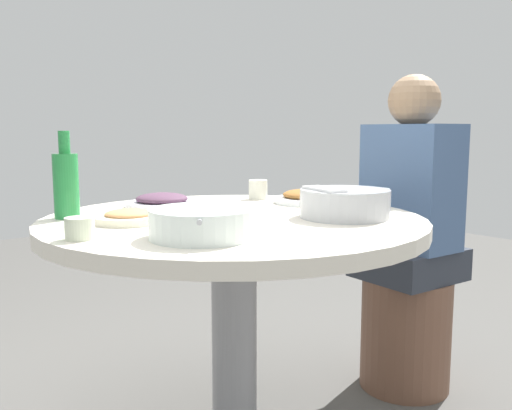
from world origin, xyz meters
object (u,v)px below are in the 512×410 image
object	(u,v)px
round_dining_table	(234,258)
stool_for_diner_left	(405,332)
tea_cup_near	(258,190)
dish_eggplant	(162,201)
rice_bowl	(345,203)
dish_stirfry	(310,197)
soup_bowl	(202,224)
diner_left	(411,195)
tea_cup_side	(80,228)
green_bottle	(66,183)
dish_shrimp	(128,217)
tea_cup_far	(378,198)

from	to	relation	value
round_dining_table	stool_for_diner_left	distance (m)	0.88
tea_cup_near	dish_eggplant	bearing A→B (deg)	-97.07
rice_bowl	dish_stirfry	distance (m)	0.33
dish_eggplant	dish_stirfry	size ratio (longest dim) A/B	0.97
soup_bowl	diner_left	bearing A→B (deg)	96.94
tea_cup_near	tea_cup_side	bearing A→B (deg)	-69.12
soup_bowl	green_bottle	world-z (taller)	green_bottle
dish_shrimp	tea_cup_side	size ratio (longest dim) A/B	2.86
tea_cup_far	tea_cup_side	xyz separation A→B (m)	(-0.12, -0.96, -0.01)
green_bottle	diner_left	bearing A→B (deg)	72.32
round_dining_table	tea_cup_near	size ratio (longest dim) A/B	15.79
dish_stirfry	green_bottle	world-z (taller)	green_bottle
round_dining_table	stool_for_diner_left	xyz separation A→B (m)	(0.08, 0.78, -0.40)
soup_bowl	green_bottle	bearing A→B (deg)	-165.66
round_dining_table	dish_stirfry	world-z (taller)	dish_stirfry
dish_eggplant	stool_for_diner_left	bearing A→B (deg)	64.26
dish_stirfry	round_dining_table	bearing A→B (deg)	-79.56
soup_bowl	dish_eggplant	distance (m)	0.56
dish_shrimp	tea_cup_side	xyz separation A→B (m)	(0.15, -0.20, 0.01)
round_dining_table	soup_bowl	distance (m)	0.36
stool_for_diner_left	dish_shrimp	bearing A→B (deg)	-100.10
dish_eggplant	tea_cup_side	world-z (taller)	tea_cup_side
soup_bowl	diner_left	distance (m)	1.04
round_dining_table	dish_stirfry	bearing A→B (deg)	100.44
tea_cup_near	rice_bowl	bearing A→B (deg)	-10.77
rice_bowl	tea_cup_far	distance (m)	0.25
round_dining_table	dish_stirfry	distance (m)	0.43
soup_bowl	tea_cup_side	world-z (taller)	soup_bowl
tea_cup_side	diner_left	xyz separation A→B (m)	(0.04, 1.26, -0.01)
rice_bowl	dish_shrimp	distance (m)	0.62
tea_cup_far	diner_left	world-z (taller)	diner_left
tea_cup_near	stool_for_diner_left	size ratio (longest dim) A/B	0.16
round_dining_table	dish_shrimp	xyz separation A→B (m)	(-0.11, -0.28, 0.14)
soup_bowl	tea_cup_near	size ratio (longest dim) A/B	3.55
tea_cup_near	tea_cup_far	size ratio (longest dim) A/B	0.94
soup_bowl	diner_left	xyz separation A→B (m)	(-0.13, 1.03, -0.02)
rice_bowl	dish_shrimp	size ratio (longest dim) A/B	1.34
dish_stirfry	green_bottle	bearing A→B (deg)	-105.81
soup_bowl	dish_eggplant	world-z (taller)	soup_bowl
diner_left	green_bottle	bearing A→B (deg)	-107.68
tea_cup_near	stool_for_diner_left	distance (m)	0.80
dish_eggplant	dish_stirfry	world-z (taller)	dish_stirfry
soup_bowl	diner_left	world-z (taller)	diner_left
soup_bowl	dish_shrimp	bearing A→B (deg)	-175.00
dish_shrimp	dish_eggplant	bearing A→B (deg)	132.21
green_bottle	diner_left	size ratio (longest dim) A/B	0.33
tea_cup_near	diner_left	world-z (taller)	diner_left
dish_shrimp	dish_stirfry	world-z (taller)	dish_stirfry
dish_eggplant	green_bottle	size ratio (longest dim) A/B	0.96
green_bottle	dish_eggplant	bearing A→B (deg)	95.12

